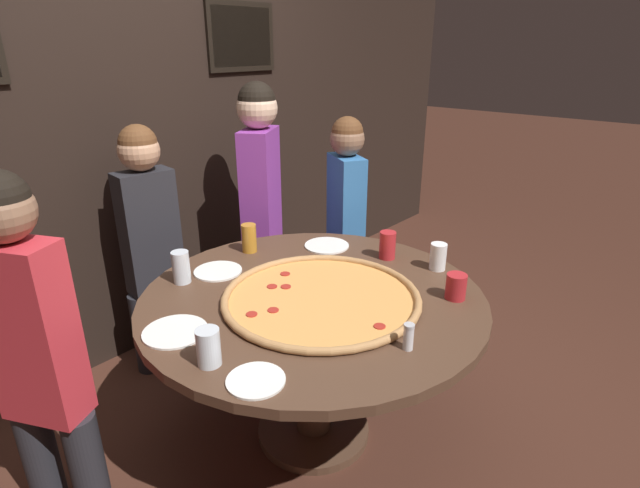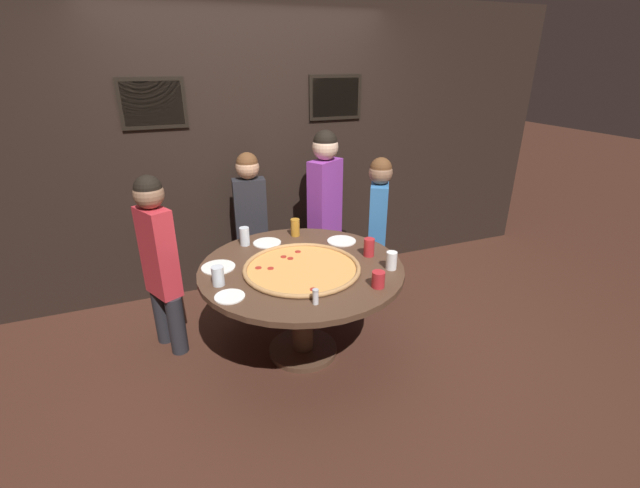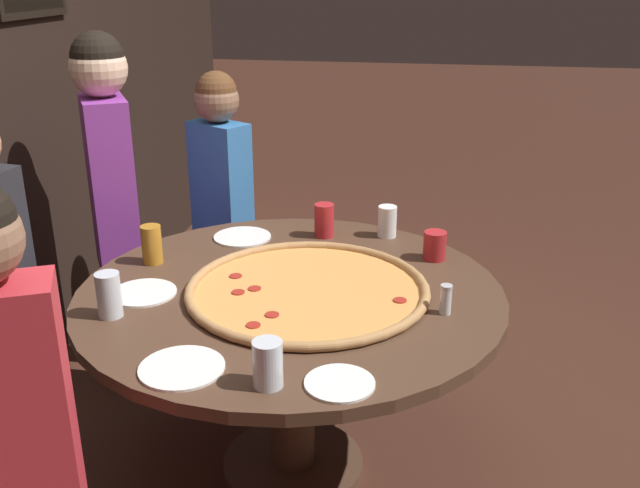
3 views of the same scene
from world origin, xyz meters
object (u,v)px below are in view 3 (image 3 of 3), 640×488
Objects in this scene: giant_pizza at (308,289)px; drink_cup_far_left at (268,364)px; condiment_shaker at (446,299)px; diner_far_right at (112,193)px; drink_cup_centre_back at (387,221)px; drink_cup_far_right at (324,220)px; drink_cup_beside_pizza at (152,245)px; white_plate_far_back at (340,383)px; dining_table at (291,328)px; drink_cup_by_shaker at (109,295)px; drink_cup_near_left at (435,246)px; white_plate_left_side at (143,293)px; white_plate_near_front at (182,368)px; diner_side_right at (222,197)px; diner_far_left at (8,430)px; white_plate_beside_cup at (242,237)px.

drink_cup_far_left is at bearing -179.42° from giant_pizza.
diner_far_right is (0.63, 1.40, 0.08)m from condiment_shaker.
drink_cup_centre_back is (1.15, -0.21, -0.00)m from drink_cup_far_left.
drink_cup_far_right is at bearing 38.72° from condiment_shaker.
drink_cup_beside_pizza is (0.16, 0.61, 0.06)m from giant_pizza.
drink_cup_far_left reaches higher than white_plate_far_back.
drink_cup_far_left is (-0.59, -0.07, 0.21)m from dining_table.
drink_cup_by_shaker is at bearing -175.10° from drink_cup_beside_pizza.
drink_cup_by_shaker is (-0.64, 0.98, 0.02)m from drink_cup_near_left.
drink_cup_by_shaker is at bearing 123.28° from drink_cup_near_left.
white_plate_left_side is 0.78m from diner_far_right.
diner_far_right is (1.09, 1.13, 0.12)m from white_plate_far_back.
white_plate_far_back is (-1.11, 0.03, -0.06)m from drink_cup_centre_back.
drink_cup_by_shaker is (-0.85, 0.78, 0.01)m from drink_cup_centre_back.
white_plate_left_side is at bearing 0.27° from diner_far_right.
drink_cup_centre_back is at bearing -20.16° from giant_pizza.
drink_cup_near_left reaches higher than white_plate_left_side.
diner_far_right reaches higher than white_plate_near_front.
drink_cup_beside_pizza is at bearing 15.43° from white_plate_left_side.
white_plate_near_front is 0.84m from condiment_shaker.
white_plate_near_front is (-0.90, 0.65, -0.05)m from drink_cup_near_left.
drink_cup_near_left is at bearing 1.55° from diner_side_right.
drink_cup_far_left is 1.20× the size of drink_cup_near_left.
drink_cup_beside_pizza is at bearing 123.58° from drink_cup_far_right.
dining_table is 0.62m from drink_cup_near_left.
dining_table is 10.09× the size of drink_cup_beside_pizza.
drink_cup_centre_back is 1.66m from diner_far_left.
drink_cup_far_left is 0.10× the size of diner_side_right.
white_plate_left_side is at bearing -114.54° from diner_far_left.
drink_cup_far_left reaches higher than white_plate_beside_cup.
drink_cup_far_right is at bearing -3.04° from dining_table.
drink_cup_far_left is at bearing -172.98° from diner_far_left.
condiment_shaker is 1.28m from diner_far_left.
diner_side_right is (0.91, 0.58, 0.00)m from giant_pizza.
dining_table is at bearing -142.02° from diner_far_left.
drink_cup_near_left is 1.06m from white_plate_left_side.
white_plate_left_side is 0.14× the size of diner_far_right.
dining_table is 7.71× the size of white_plate_far_back.
diner_side_right is at bearing 102.95° from diner_far_right.
drink_cup_beside_pizza is 0.28m from white_plate_left_side.
giant_pizza is at bearing 159.84° from drink_cup_centre_back.
drink_cup_centre_back is at bearing -78.10° from white_plate_beside_cup.
diner_side_right is (1.44, 0.34, 0.01)m from white_plate_near_front.
drink_cup_near_left is at bearing -23.09° from drink_cup_far_left.
drink_cup_far_left reaches higher than giant_pizza.
giant_pizza is at bearing -106.67° from dining_table.
diner_side_right reaches higher than white_plate_near_front.
white_plate_left_side is at bearing -57.29° from diner_side_right.
diner_far_left is (-1.37, 0.16, 0.03)m from white_plate_beside_cup.
drink_cup_near_left reaches higher than white_plate_far_back.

